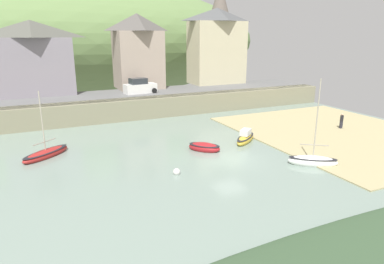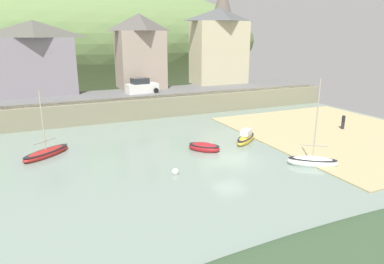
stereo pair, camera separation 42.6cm
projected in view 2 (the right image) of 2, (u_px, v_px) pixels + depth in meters
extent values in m
cube|color=gray|center=(230.00, 160.00, 27.72)|extent=(48.00, 40.00, 0.06)
cube|color=tan|center=(340.00, 133.00, 34.94)|extent=(18.00, 22.00, 0.10)
cube|color=gray|center=(160.00, 106.00, 42.34)|extent=(48.00, 2.40, 2.40)
cube|color=#606060|center=(151.00, 93.00, 45.28)|extent=(48.00, 9.00, 0.10)
ellipsoid|color=#648149|center=(84.00, 42.00, 72.53)|extent=(80.00, 44.00, 23.80)
cube|color=gray|center=(37.00, 66.00, 43.07)|extent=(8.95, 5.13, 6.97)
pyramid|color=#505148|center=(33.00, 29.00, 41.85)|extent=(9.25, 5.43, 2.06)
cube|color=tan|center=(140.00, 60.00, 48.16)|extent=(6.15, 5.20, 7.82)
pyramid|color=#54504B|center=(139.00, 22.00, 46.79)|extent=(6.45, 5.50, 2.28)
cube|color=beige|center=(219.00, 53.00, 52.83)|extent=(8.09, 4.65, 9.26)
pyramid|color=#4E5051|center=(220.00, 14.00, 51.32)|extent=(8.39, 4.95, 1.93)
cube|color=gray|center=(222.00, 47.00, 57.21)|extent=(2.80, 2.80, 10.56)
ellipsoid|color=maroon|center=(204.00, 148.00, 29.81)|extent=(2.93, 3.03, 0.89)
ellipsoid|color=black|center=(204.00, 145.00, 29.75)|extent=(2.87, 2.97, 0.12)
ellipsoid|color=maroon|center=(46.00, 154.00, 28.43)|extent=(4.28, 3.83, 0.79)
ellipsoid|color=black|center=(46.00, 151.00, 28.37)|extent=(4.19, 3.75, 0.12)
cylinder|color=#B2A893|center=(42.00, 120.00, 27.67)|extent=(0.09, 0.09, 4.84)
cylinder|color=gray|center=(45.00, 141.00, 28.14)|extent=(1.78, 1.48, 0.07)
ellipsoid|color=white|center=(312.00, 162.00, 26.31)|extent=(3.65, 3.07, 0.99)
ellipsoid|color=black|center=(313.00, 159.00, 26.23)|extent=(3.58, 3.01, 0.12)
cylinder|color=#B2A893|center=(317.00, 119.00, 25.38)|extent=(0.09, 0.09, 5.87)
cylinder|color=gray|center=(314.00, 145.00, 25.94)|extent=(1.75, 1.29, 0.07)
ellipsoid|color=gold|center=(246.00, 139.00, 32.23)|extent=(3.57, 3.19, 0.84)
ellipsoid|color=black|center=(246.00, 137.00, 32.17)|extent=(3.50, 3.12, 0.12)
cube|color=silver|center=(246.00, 132.00, 32.05)|extent=(1.49, 1.41, 0.54)
cube|color=white|center=(142.00, 88.00, 44.63)|extent=(4.26, 2.14, 1.20)
cube|color=#282D33|center=(140.00, 81.00, 44.28)|extent=(2.25, 1.72, 0.80)
cylinder|color=black|center=(152.00, 89.00, 46.06)|extent=(0.64, 0.22, 0.64)
cylinder|color=black|center=(156.00, 91.00, 44.65)|extent=(0.64, 0.22, 0.64)
cylinder|color=black|center=(128.00, 90.00, 44.77)|extent=(0.64, 0.22, 0.64)
cylinder|color=black|center=(131.00, 92.00, 43.36)|extent=(0.64, 0.22, 0.64)
cube|color=#282833|center=(343.00, 125.00, 36.27)|extent=(0.28, 0.20, 0.82)
cylinder|color=black|center=(344.00, 119.00, 36.08)|extent=(0.34, 0.34, 0.58)
sphere|color=#D1A889|center=(344.00, 115.00, 35.97)|extent=(0.22, 0.22, 0.22)
sphere|color=silver|center=(175.00, 172.00, 24.78)|extent=(0.53, 0.53, 0.53)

